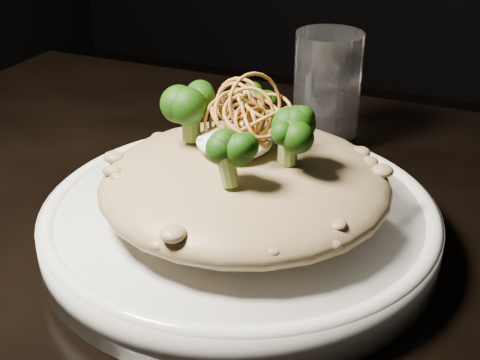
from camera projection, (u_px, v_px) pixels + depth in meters
name	position (u px, v px, depth m)	size (l,w,h in m)	color
plate	(240.00, 224.00, 0.52)	(0.31, 0.31, 0.03)	silver
risotto	(245.00, 183.00, 0.50)	(0.22, 0.22, 0.05)	brown
broccoli	(235.00, 120.00, 0.48)	(0.13, 0.13, 0.05)	black
cheese	(234.00, 141.00, 0.49)	(0.06, 0.06, 0.02)	white
shallots	(247.00, 104.00, 0.48)	(0.06, 0.06, 0.04)	brown
drinking_glass	(327.00, 91.00, 0.67)	(0.07, 0.07, 0.12)	white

